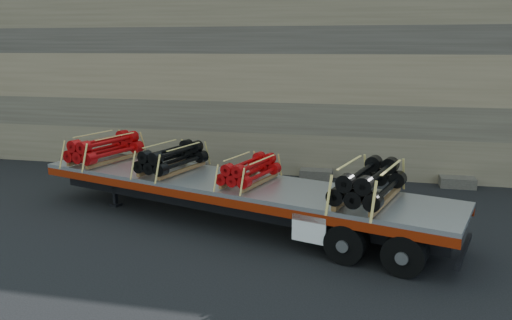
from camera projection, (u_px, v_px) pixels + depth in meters
The scene contains 7 objects.
ground at pixel (232, 215), 14.75m from camera, with size 120.00×120.00×0.00m, color black.
rock_wall at pixel (274, 81), 20.15m from camera, with size 44.00×3.00×7.00m, color #7A6B54.
trailer at pixel (232, 202), 14.03m from camera, with size 12.33×2.37×1.23m, color #B5B7BD, non-canonical shape.
bundle_front at pixel (105, 149), 16.10m from camera, with size 1.18×2.35×0.83m, color #A7080A, non-canonical shape.
bundle_midfront at pixel (172, 159), 14.80m from camera, with size 1.09×2.18×0.77m, color black, non-canonical shape.
bundle_midrear at pixel (250, 171), 13.54m from camera, with size 0.96×1.93×0.68m, color #A7080A, non-canonical shape.
bundle_rear at pixel (369, 184), 11.94m from camera, with size 1.23×2.46×0.87m, color black, non-canonical shape.
Camera 1 is at (3.78, -13.51, 4.90)m, focal length 35.00 mm.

